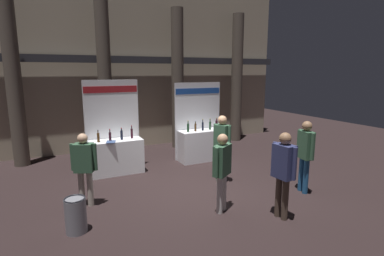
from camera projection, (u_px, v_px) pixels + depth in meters
name	position (u px, v px, depth m)	size (l,w,h in m)	color
ground_plane	(194.00, 189.00, 7.33)	(24.00, 24.00, 0.00)	black
hall_colonnade	(137.00, 70.00, 10.93)	(11.90, 1.18, 5.86)	tan
exhibitor_booth_0	(116.00, 152.00, 8.40)	(1.51, 0.73, 2.60)	white
exhibitor_booth_1	(202.00, 141.00, 9.64)	(1.61, 0.66, 2.47)	white
trash_bin	(76.00, 215.00, 5.31)	(0.37, 0.37, 0.65)	slate
visitor_0	(305.00, 151.00, 6.96)	(0.29, 0.56, 1.71)	navy
visitor_2	(222.00, 143.00, 7.65)	(0.36, 0.49, 1.73)	#33563D
visitor_3	(84.00, 163.00, 6.25)	(0.51, 0.38, 1.57)	#ADA393
visitor_4	(222.00, 166.00, 5.98)	(0.51, 0.42, 1.62)	silver
visitor_5	(284.00, 167.00, 5.70)	(0.29, 0.57, 1.71)	#47382D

